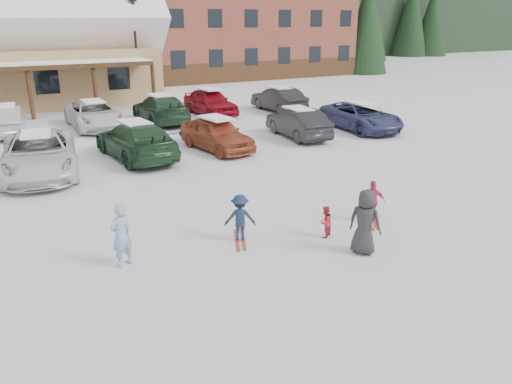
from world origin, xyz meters
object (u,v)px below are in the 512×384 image
bystander_dark (365,222)px  parked_car_10 (94,115)px  parked_car_3 (136,140)px  parked_car_9 (6,120)px  parked_car_2 (39,154)px  child_magenta (372,201)px  child_navy (240,218)px  parked_car_11 (161,109)px  parked_car_6 (361,116)px  parked_car_13 (279,99)px  adult_skier (121,235)px  toddler_red (325,222)px  lamp_post (136,45)px  parked_car_5 (298,123)px  parked_car_12 (210,102)px  parked_car_4 (217,134)px

bystander_dark → parked_car_10: bystander_dark is taller
parked_car_3 → parked_car_9: parked_car_3 is taller
parked_car_2 → parked_car_9: bearing=102.2°
child_magenta → parked_car_3: bearing=-38.4°
child_navy → child_magenta: 3.95m
parked_car_3 → parked_car_11: parked_car_3 is taller
parked_car_6 → parked_car_10: (-12.12, 7.00, 0.02)m
parked_car_11 → parked_car_13: parked_car_11 is taller
adult_skier → toddler_red: adult_skier is taller
lamp_post → parked_car_10: bearing=-121.5°
bystander_dark → parked_car_5: 12.75m
parked_car_10 → parked_car_12: (6.92, 0.63, 0.06)m
parked_car_4 → bystander_dark: bearing=-103.8°
adult_skier → parked_car_13: adult_skier is taller
adult_skier → parked_car_6: (14.76, 9.28, -0.07)m
lamp_post → bystander_dark: lamp_post is taller
lamp_post → parked_car_11: (-0.94, -7.54, -3.06)m
parked_car_11 → child_magenta: bearing=92.3°
child_magenta → parked_car_4: parked_car_4 is taller
parked_car_5 → parked_car_9: size_ratio=0.97×
parked_car_12 → lamp_post: bearing=105.8°
lamp_post → parked_car_4: size_ratio=1.61×
parked_car_2 → parked_car_11: bearing=53.5°
parked_car_4 → parked_car_6: size_ratio=0.84×
parked_car_6 → child_navy: bearing=-138.8°
lamp_post → parked_car_5: lamp_post is taller
parked_car_9 → parked_car_4: bearing=142.1°
bystander_dark → child_magenta: bearing=-77.3°
parked_car_3 → parked_car_9: (-4.49, 7.35, -0.03)m
child_magenta → parked_car_6: bearing=-98.6°
parked_car_11 → parked_car_6: bearing=141.2°
adult_skier → child_navy: adult_skier is taller
toddler_red → parked_car_9: size_ratio=0.19×
parked_car_3 → parked_car_13: 12.76m
bystander_dark → parked_car_12: 19.52m
parked_car_4 → parked_car_12: 8.55m
parked_car_6 → parked_car_13: parked_car_13 is taller
parked_car_6 → parked_car_9: size_ratio=1.13×
parked_car_3 → parked_car_10: size_ratio=1.02×
child_magenta → parked_car_4: (-0.54, 9.63, 0.11)m
child_magenta → child_navy: bearing=20.4°
toddler_red → parked_car_10: parked_car_10 is taller
bystander_dark → parked_car_6: bystander_dark is taller
adult_skier → parked_car_9: (-1.57, 16.63, -0.04)m
parked_car_5 → parked_car_13: 7.24m
parked_car_9 → parked_car_12: (11.13, 0.28, 0.04)m
parked_car_6 → toddler_red: bearing=-130.7°
lamp_post → child_magenta: (-0.19, -24.31, -3.21)m
parked_car_12 → parked_car_10: bearing=-178.8°
adult_skier → parked_car_3: bearing=-131.5°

